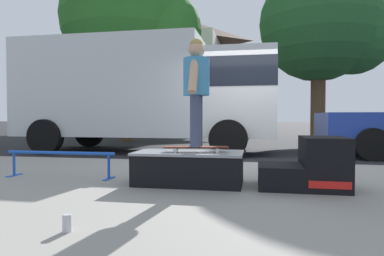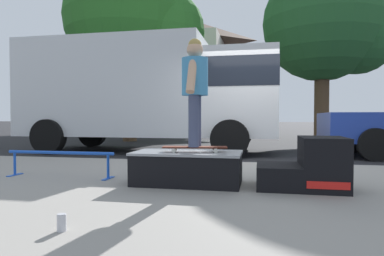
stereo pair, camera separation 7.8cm
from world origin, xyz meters
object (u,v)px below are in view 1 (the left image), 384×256
object	(u,v)px
skate_box	(189,167)
box_truck	(148,90)
kicker_ramp	(310,167)
skateboard	(196,147)
skater_kid	(196,83)
street_tree_neighbour	(326,26)
street_tree_main	(133,22)
soda_can	(67,223)
grind_rail	(60,158)

from	to	relation	value
skate_box	box_truck	distance (m)	5.54
kicker_ramp	skateboard	world-z (taller)	kicker_ramp
skate_box	skateboard	bearing A→B (deg)	-21.52
skater_kid	street_tree_neighbour	xyz separation A→B (m)	(3.42, 10.08, 3.18)
skater_kid	street_tree_main	xyz separation A→B (m)	(-4.07, 8.81, 3.39)
kicker_ramp	soda_can	xyz separation A→B (m)	(-1.95, -1.89, -0.19)
soda_can	box_truck	distance (m)	7.17
skate_box	street_tree_main	size ratio (longest dim) A/B	0.18
skater_kid	soda_can	bearing A→B (deg)	-108.57
box_truck	grind_rail	bearing A→B (deg)	-86.45
box_truck	street_tree_main	bearing A→B (deg)	115.57
skateboard	street_tree_main	distance (m)	10.56
kicker_ramp	box_truck	world-z (taller)	box_truck
kicker_ramp	soda_can	world-z (taller)	kicker_ramp
skateboard	street_tree_main	bearing A→B (deg)	114.78
kicker_ramp	soda_can	size ratio (longest dim) A/B	7.85
kicker_ramp	street_tree_neighbour	distance (m)	11.07
skateboard	box_truck	bearing A→B (deg)	114.17
skate_box	box_truck	world-z (taller)	box_truck
kicker_ramp	skater_kid	xyz separation A→B (m)	(-1.33, -0.04, 0.99)
skate_box	street_tree_neighbour	size ratio (longest dim) A/B	0.19
box_truck	skateboard	bearing A→B (deg)	-65.83
skate_box	street_tree_neighbour	world-z (taller)	street_tree_neighbour
skater_kid	box_truck	distance (m)	5.45
skater_kid	street_tree_neighbour	world-z (taller)	street_tree_neighbour
kicker_ramp	grind_rail	distance (m)	3.26
skate_box	soda_can	xyz separation A→B (m)	(-0.52, -1.89, -0.15)
skater_kid	street_tree_neighbour	size ratio (longest dim) A/B	0.19
skate_box	grind_rail	distance (m)	1.84
skateboard	street_tree_main	size ratio (longest dim) A/B	0.11
skateboard	skater_kid	xyz separation A→B (m)	(-0.00, -0.00, 0.78)
soda_can	street_tree_main	size ratio (longest dim) A/B	0.02
skateboard	soda_can	bearing A→B (deg)	-108.57
skateboard	street_tree_neighbour	world-z (taller)	street_tree_neighbour
kicker_ramp	skater_kid	world-z (taller)	skater_kid
soda_can	kicker_ramp	bearing A→B (deg)	44.09
skateboard	skater_kid	distance (m)	0.78
skater_kid	skate_box	bearing A→B (deg)	158.48
box_truck	street_tree_neighbour	bearing A→B (deg)	42.12
kicker_ramp	grind_rail	world-z (taller)	kicker_ramp
kicker_ramp	soda_can	bearing A→B (deg)	-135.91
grind_rail	box_truck	xyz separation A→B (m)	(-0.30, 4.80, 1.31)
street_tree_main	kicker_ramp	bearing A→B (deg)	-58.39
skate_box	grind_rail	size ratio (longest dim) A/B	0.83
skate_box	skater_kid	bearing A→B (deg)	-21.52
grind_rail	skater_kid	bearing A→B (deg)	-4.91
box_truck	street_tree_neighbour	size ratio (longest dim) A/B	0.99
soda_can	street_tree_neighbour	size ratio (longest dim) A/B	0.02
skate_box	street_tree_main	world-z (taller)	street_tree_main
box_truck	skater_kid	bearing A→B (deg)	-65.83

